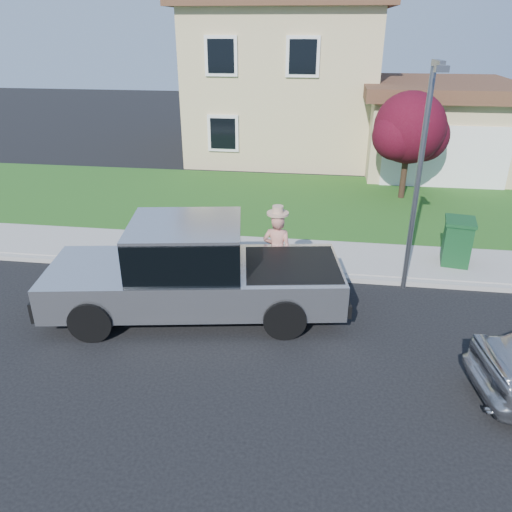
{
  "coord_description": "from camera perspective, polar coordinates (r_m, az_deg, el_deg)",
  "views": [
    {
      "loc": [
        2.08,
        -8.16,
        5.71
      ],
      "look_at": [
        0.73,
        1.46,
        1.2
      ],
      "focal_mm": 35.0,
      "sensor_mm": 36.0,
      "label": 1
    }
  ],
  "objects": [
    {
      "name": "lawn",
      "position": [
        17.63,
        4.08,
        6.12
      ],
      "size": [
        40.0,
        7.0,
        0.1
      ],
      "primitive_type": "cube",
      "color": "#154B18",
      "rests_on": "ground"
    },
    {
      "name": "pickup_truck",
      "position": [
        10.61,
        -7.12,
        -1.85
      ],
      "size": [
        6.56,
        3.11,
        2.07
      ],
      "rotation": [
        0.0,
        0.0,
        0.16
      ],
      "color": "black",
      "rests_on": "ground"
    },
    {
      "name": "ground",
      "position": [
        10.17,
        -5.28,
        -9.36
      ],
      "size": [
        80.0,
        80.0,
        0.0
      ],
      "primitive_type": "plane",
      "color": "black",
      "rests_on": "ground"
    },
    {
      "name": "woman",
      "position": [
        11.57,
        2.42,
        0.69
      ],
      "size": [
        0.72,
        0.52,
        2.04
      ],
      "rotation": [
        0.0,
        0.0,
        3.03
      ],
      "color": "tan",
      "rests_on": "ground"
    },
    {
      "name": "trash_bin",
      "position": [
        13.59,
        22.01,
        1.59
      ],
      "size": [
        0.84,
        0.93,
        1.17
      ],
      "rotation": [
        0.0,
        0.0,
        -0.16
      ],
      "color": "#103C1B",
      "rests_on": "sidewalk"
    },
    {
      "name": "ornamental_tree",
      "position": [
        18.16,
        17.24,
        13.48
      ],
      "size": [
        2.67,
        2.41,
        3.67
      ],
      "color": "black",
      "rests_on": "lawn"
    },
    {
      "name": "sidewalk",
      "position": [
        13.44,
        2.65,
        0.1
      ],
      "size": [
        40.0,
        2.0,
        0.15
      ],
      "primitive_type": "cube",
      "color": "gray",
      "rests_on": "ground"
    },
    {
      "name": "curb",
      "position": [
        12.47,
        2.16,
        -2.06
      ],
      "size": [
        40.0,
        0.2,
        0.12
      ],
      "primitive_type": "cube",
      "color": "gray",
      "rests_on": "ground"
    },
    {
      "name": "house",
      "position": [
        24.68,
        6.53,
        18.86
      ],
      "size": [
        14.0,
        11.3,
        6.85
      ],
      "color": "tan",
      "rests_on": "ground"
    },
    {
      "name": "street_lamp",
      "position": [
        11.39,
        18.27,
        9.43
      ],
      "size": [
        0.27,
        0.66,
        5.1
      ],
      "rotation": [
        0.0,
        0.0,
        0.1
      ],
      "color": "slate",
      "rests_on": "ground"
    }
  ]
}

